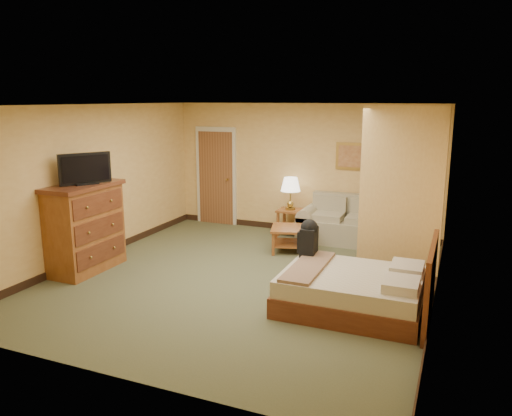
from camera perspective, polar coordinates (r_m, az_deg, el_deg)
The scene contains 17 objects.
floor at distance 7.69m, azimuth -1.47°, elevation -8.06°, with size 6.00×6.00×0.00m, color #4F5335.
ceiling at distance 7.21m, azimuth -1.59°, elevation 11.69°, with size 6.00×6.00×0.00m, color white.
back_wall at distance 10.12m, azimuth 5.42°, elevation 4.47°, with size 5.50×0.02×2.60m, color #E0AF5F.
left_wall at distance 8.81m, azimuth -18.12°, elevation 2.72°, with size 0.02×6.00×2.60m, color #E0AF5F.
right_wall at distance 6.73m, azimuth 20.40°, elevation -0.30°, with size 0.02×6.00×2.60m, color #E0AF5F.
partition at distance 7.67m, azimuth 16.24°, elevation 1.48°, with size 1.20×0.15×2.60m, color #E0AF5F.
door at distance 10.85m, azimuth -4.56°, elevation 3.59°, with size 0.94×0.16×2.10m.
baseboard at distance 10.35m, azimuth 5.27°, elevation -2.35°, with size 5.50×0.02×0.12m, color black.
loveseat at distance 9.66m, azimuth 10.25°, elevation -2.17°, with size 1.76×0.82×0.89m.
side_table at distance 10.01m, azimuth 3.92°, elevation -1.16°, with size 0.48×0.48×0.52m.
table_lamp at distance 9.88m, azimuth 3.97°, elevation 2.61°, with size 0.39×0.39×0.65m.
coffee_table at distance 8.95m, azimuth 4.02°, elevation -2.99°, with size 0.85×0.85×0.44m.
wall_picture at distance 9.81m, azimuth 11.05°, elevation 5.81°, with size 0.68×0.04×0.53m.
dresser at distance 8.31m, azimuth -19.02°, elevation -2.09°, with size 0.69×1.31×1.40m.
tv at distance 8.08m, azimuth -18.95°, elevation 4.17°, with size 0.45×0.72×0.49m.
bed at distance 6.66m, azimuth 11.48°, elevation -9.17°, with size 1.89×1.53×0.99m.
backpack at distance 7.15m, azimuth 6.09°, elevation -3.27°, with size 0.25×0.32×0.53m.
Camera 1 is at (2.94, -6.58, 2.69)m, focal length 35.00 mm.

